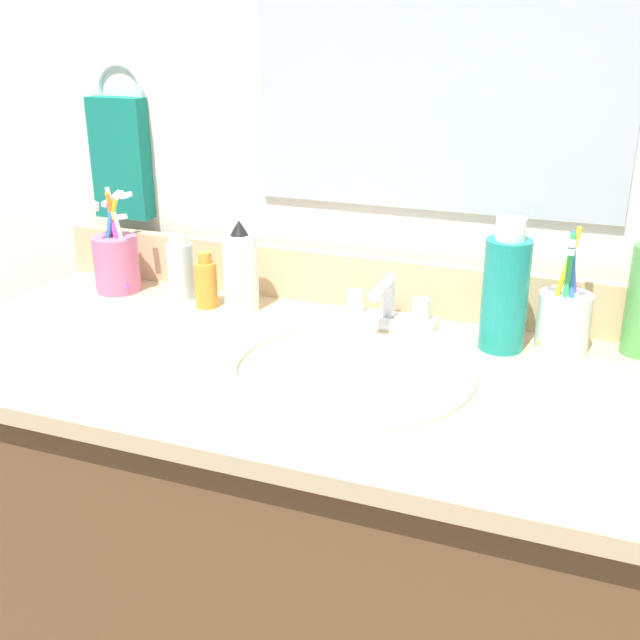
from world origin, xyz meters
The scene contains 15 objects.
vanity_cabinet centered at (0.00, 0.00, 0.36)m, with size 1.12×0.49×0.72m, color brown.
countertop centered at (0.00, 0.00, 0.73)m, with size 1.17×0.53×0.02m, color #D1B284.
backsplash centered at (0.00, 0.25, 0.79)m, with size 1.17×0.02×0.09m, color #D1B284.
back_wall centered at (0.00, 0.31, 0.65)m, with size 2.27×0.04×1.30m, color white.
mirror_panel centered at (0.10, 0.29, 1.20)m, with size 0.60×0.01×0.56m, color #B2BCC6.
towel_ring centered at (-0.48, 0.29, 1.09)m, with size 0.10×0.10×0.01m, color silver.
hand_towel centered at (-0.48, 0.27, 0.97)m, with size 0.11×0.04×0.22m, color #147260.
sink_basin centered at (0.06, 0.00, 0.72)m, with size 0.36×0.36×0.11m.
faucet centered at (0.06, 0.19, 0.77)m, with size 0.16×0.10×0.08m.
bottle_oil_amber centered at (-0.25, 0.16, 0.79)m, with size 0.04×0.04×0.10m.
bottle_mouthwash_teal centered at (0.25, 0.16, 0.84)m, with size 0.07×0.07×0.20m.
bottle_gel_clear centered at (-0.31, 0.18, 0.80)m, with size 0.05×0.05×0.11m.
bottle_lotion_white centered at (-0.19, 0.17, 0.82)m, with size 0.06×0.06×0.15m.
cup_pink centered at (-0.44, 0.17, 0.80)m, with size 0.09×0.09×0.19m.
cup_white_ceramic centered at (0.33, 0.18, 0.80)m, with size 0.08×0.08×0.19m.
Camera 1 is at (0.38, -0.93, 1.21)m, focal length 43.33 mm.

